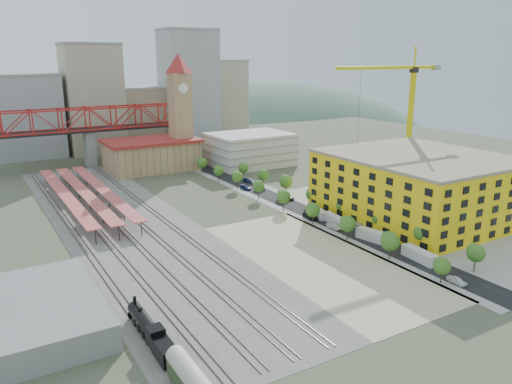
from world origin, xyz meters
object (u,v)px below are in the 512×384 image
locomotive (150,330)px  site_trailer_a (419,255)px  tower_crane (405,102)px  car_0 (457,281)px  site_trailer_c (334,219)px  clock_tower (180,101)px  site_trailer_d (318,213)px  construction_building (419,186)px  site_trailer_b (375,236)px

locomotive → site_trailer_a: bearing=0.5°
tower_crane → site_trailer_a: 76.97m
locomotive → car_0: bearing=-11.1°
site_trailer_c → car_0: site_trailer_c is taller
clock_tower → site_trailer_c: size_ratio=5.69×
site_trailer_c → site_trailer_d: size_ratio=1.00×
tower_crane → construction_building: bearing=-127.9°
site_trailer_d → tower_crane: bearing=27.8°
site_trailer_b → site_trailer_c: size_ratio=1.11×
locomotive → tower_crane: bearing=24.9°
site_trailer_b → site_trailer_c: (0.00, 16.59, -0.14)m
tower_crane → site_trailer_b: tower_crane is taller
construction_building → site_trailer_d: (-26.00, 14.77, -8.16)m
tower_crane → site_trailer_a: size_ratio=5.18×
site_trailer_a → site_trailer_b: size_ratio=0.95×
clock_tower → construction_building: bearing=-71.2°
locomotive → site_trailer_d: size_ratio=2.23×
clock_tower → site_trailer_b: clock_tower is taller
site_trailer_b → tower_crane: bearing=25.0°
tower_crane → car_0: size_ratio=11.45×
site_trailer_b → clock_tower: bearing=81.1°
site_trailer_b → site_trailer_c: bearing=76.9°
site_trailer_a → site_trailer_c: site_trailer_a is taller
construction_building → car_0: bearing=-128.0°
construction_building → site_trailer_a: bearing=-137.0°
locomotive → site_trailer_c: locomotive is taller
construction_building → tower_crane: (21.93, 28.16, 21.56)m
site_trailer_c → site_trailer_b: bearing=-83.3°
construction_building → site_trailer_b: 28.79m
site_trailer_c → car_0: bearing=-87.1°
clock_tower → construction_building: size_ratio=1.03×
tower_crane → site_trailer_c: size_ratio=5.49×
site_trailer_c → site_trailer_d: (0.00, 7.59, -0.00)m
locomotive → site_trailer_d: locomotive is taller
site_trailer_a → site_trailer_c: bearing=94.6°
construction_building → locomotive: size_ratio=2.49×
tower_crane → site_trailer_c: (-47.93, -20.98, -29.72)m
clock_tower → locomotive: bearing=-114.9°
clock_tower → site_trailer_b: 113.05m
site_trailer_a → site_trailer_d: 39.04m
site_trailer_d → car_0: size_ratio=2.08×
locomotive → car_0: 64.20m
site_trailer_a → site_trailer_b: site_trailer_b is taller
clock_tower → site_trailer_d: size_ratio=5.71×
site_trailer_d → construction_building: bearing=-17.4°
construction_building → site_trailer_d: bearing=150.4°
locomotive → site_trailer_c: (66.00, 31.97, -0.64)m
construction_building → site_trailer_b: construction_building is taller
site_trailer_d → locomotive: bearing=-136.9°
site_trailer_c → car_0: (-3.00, -44.28, -0.50)m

